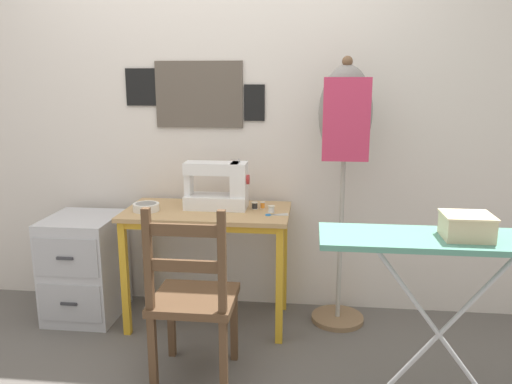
{
  "coord_description": "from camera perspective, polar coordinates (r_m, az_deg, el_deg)",
  "views": [
    {
      "loc": [
        0.6,
        -2.55,
        1.46
      ],
      "look_at": [
        0.29,
        0.23,
        0.83
      ],
      "focal_mm": 35.0,
      "sensor_mm": 36.0,
      "label": 1
    }
  ],
  "objects": [
    {
      "name": "ground_plane",
      "position": [
        3.0,
        -6.33,
        -16.59
      ],
      "size": [
        14.0,
        14.0,
        0.0
      ],
      "primitive_type": "plane",
      "color": "#5B5651"
    },
    {
      "name": "dress_form",
      "position": [
        2.91,
        10.1,
        6.7
      ],
      "size": [
        0.32,
        0.32,
        1.59
      ],
      "color": "#846647",
      "rests_on": "ground_plane"
    },
    {
      "name": "wall_back",
      "position": [
        3.18,
        -4.63,
        9.29
      ],
      "size": [
        10.0,
        0.07,
        2.55
      ],
      "color": "silver",
      "rests_on": "ground_plane"
    },
    {
      "name": "scissors",
      "position": [
        2.83,
        1.97,
        -2.62
      ],
      "size": [
        0.13,
        0.06,
        0.01
      ],
      "color": "silver",
      "rests_on": "sewing_table"
    },
    {
      "name": "thread_spool_mid_table",
      "position": [
        2.97,
        0.76,
        -1.53
      ],
      "size": [
        0.03,
        0.03,
        0.04
      ],
      "color": "orange",
      "rests_on": "sewing_table"
    },
    {
      "name": "wooden_chair",
      "position": [
        2.49,
        -7.22,
        -12.1
      ],
      "size": [
        0.4,
        0.38,
        0.91
      ],
      "color": "#513823",
      "rests_on": "ground_plane"
    },
    {
      "name": "storage_box",
      "position": [
        2.16,
        22.94,
        -3.61
      ],
      "size": [
        0.19,
        0.17,
        0.1
      ],
      "color": "beige",
      "rests_on": "ironing_board"
    },
    {
      "name": "fabric_bowl",
      "position": [
        2.98,
        -12.45,
        -1.67
      ],
      "size": [
        0.15,
        0.15,
        0.04
      ],
      "color": "silver",
      "rests_on": "sewing_table"
    },
    {
      "name": "sewing_table",
      "position": [
        2.98,
        -5.6,
        -3.99
      ],
      "size": [
        0.97,
        0.51,
        0.71
      ],
      "color": "tan",
      "rests_on": "ground_plane"
    },
    {
      "name": "filing_cabinet",
      "position": [
        3.33,
        -18.98,
        -8.07
      ],
      "size": [
        0.42,
        0.47,
        0.64
      ],
      "color": "#B7B7BC",
      "rests_on": "ground_plane"
    },
    {
      "name": "thread_spool_far_edge",
      "position": [
        2.88,
        1.76,
        -1.96
      ],
      "size": [
        0.04,
        0.04,
        0.04
      ],
      "color": "silver",
      "rests_on": "sewing_table"
    },
    {
      "name": "ironing_board",
      "position": [
        2.18,
        20.94,
        -6.12
      ],
      "size": [
        1.03,
        0.32,
        0.85
      ],
      "color": "#518E7A",
      "rests_on": "ground_plane"
    },
    {
      "name": "thread_spool_near_machine",
      "position": [
        2.96,
        -0.15,
        -1.56
      ],
      "size": [
        0.04,
        0.04,
        0.04
      ],
      "color": "black",
      "rests_on": "sewing_table"
    },
    {
      "name": "sewing_machine",
      "position": [
        2.96,
        -4.19,
        0.59
      ],
      "size": [
        0.38,
        0.18,
        0.3
      ],
      "color": "white",
      "rests_on": "sewing_table"
    }
  ]
}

